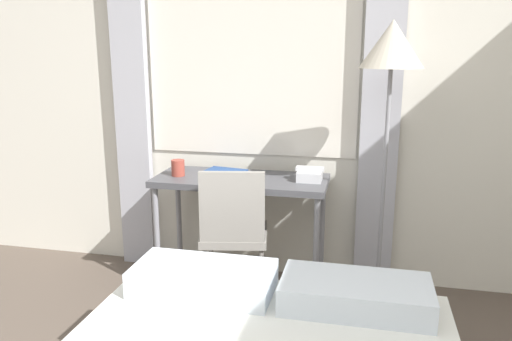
{
  "coord_description": "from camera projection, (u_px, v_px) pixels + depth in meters",
  "views": [
    {
      "loc": [
        0.39,
        -0.61,
        1.54
      ],
      "look_at": [
        -0.18,
        1.94,
        0.91
      ],
      "focal_mm": 35.0,
      "sensor_mm": 36.0,
      "label": 1
    }
  ],
  "objects": [
    {
      "name": "telephone",
      "position": [
        310.0,
        175.0,
        3.07
      ],
      "size": [
        0.17,
        0.17,
        0.09
      ],
      "color": "silver",
      "rests_on": "desk"
    },
    {
      "name": "wall_back_with_window",
      "position": [
        300.0,
        79.0,
        3.23
      ],
      "size": [
        5.39,
        0.13,
        2.7
      ],
      "color": "silver",
      "rests_on": "ground_plane"
    },
    {
      "name": "desk",
      "position": [
        241.0,
        189.0,
        3.17
      ],
      "size": [
        1.09,
        0.46,
        0.76
      ],
      "color": "#4C4C51",
      "rests_on": "ground_plane"
    },
    {
      "name": "standing_lamp",
      "position": [
        391.0,
        65.0,
        2.69
      ],
      "size": [
        0.35,
        0.35,
        1.7
      ],
      "color": "#4C4C51",
      "rests_on": "ground_plane"
    },
    {
      "name": "desk_chair",
      "position": [
        234.0,
        228.0,
        3.03
      ],
      "size": [
        0.47,
        0.47,
        0.87
      ],
      "rotation": [
        0.0,
        0.0,
        0.19
      ],
      "color": "gray",
      "rests_on": "ground_plane"
    },
    {
      "name": "book",
      "position": [
        225.0,
        172.0,
        3.23
      ],
      "size": [
        0.28,
        0.21,
        0.02
      ],
      "rotation": [
        0.0,
        0.0,
        -0.19
      ],
      "color": "navy",
      "rests_on": "desk"
    },
    {
      "name": "mug",
      "position": [
        178.0,
        168.0,
        3.18
      ],
      "size": [
        0.08,
        0.08,
        0.1
      ],
      "color": "#993F33",
      "rests_on": "desk"
    }
  ]
}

